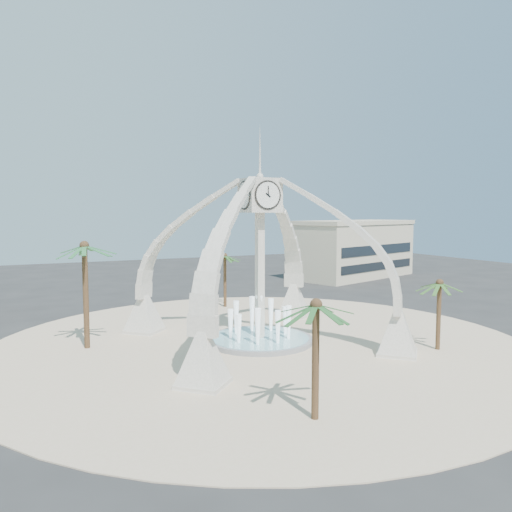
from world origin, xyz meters
name	(u,v)px	position (x,y,z in m)	size (l,w,h in m)	color
ground	(260,343)	(0.00, 0.00, 0.00)	(140.00, 140.00, 0.00)	#282828
plaza	(260,342)	(0.00, 0.00, 0.03)	(40.00, 40.00, 0.06)	beige
clock_tower	(260,257)	(0.00, 0.00, 6.49)	(17.94, 17.94, 16.30)	silver
fountain	(260,339)	(0.00, 0.00, 0.29)	(8.00, 8.00, 3.62)	gray
building_ne	(355,249)	(30.00, 28.00, 4.31)	(21.87, 14.17, 8.60)	beige
palm_east	(440,284)	(10.57, -7.35, 4.78)	(4.23, 4.23, 5.50)	brown
palm_west	(84,248)	(-11.95, 3.99, 7.32)	(5.41, 5.41, 8.26)	brown
palm_north	(225,256)	(3.03, 14.26, 5.29)	(4.15, 4.15, 6.01)	brown
palm_south	(316,307)	(-3.86, -13.73, 5.45)	(4.24, 4.24, 6.23)	brown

